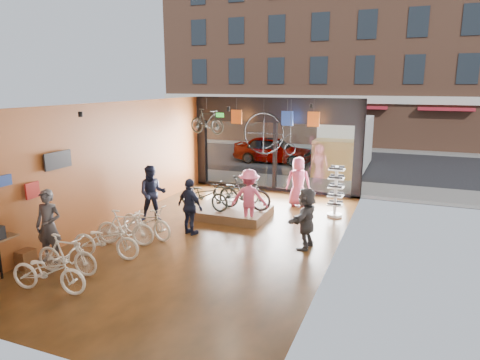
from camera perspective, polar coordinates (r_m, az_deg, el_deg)
The scene contains 35 objects.
ground_plane at distance 12.57m, azimuth -3.62°, elevation -7.62°, with size 7.00×12.00×0.04m, color black.
ceiling at distance 11.79m, azimuth -3.88°, elevation 10.15°, with size 7.00×12.00×0.04m, color black.
wall_left at distance 13.89m, azimuth -16.99°, elevation 2.04°, with size 0.04×12.00×3.80m, color #9D4C1E.
wall_right at distance 11.02m, azimuth 13.03°, elevation -0.44°, with size 0.04×12.00×3.80m, color beige.
wall_back at distance 7.29m, azimuth -24.71°, elevation -8.16°, with size 7.00×0.04×3.80m, color beige.
storefront at distance 17.56m, azimuth 4.71°, elevation 4.70°, with size 7.00×0.26×3.80m, color black, non-canonical shape.
exit_sign at distance 18.17m, azimuth -2.67°, elevation 8.65°, with size 0.35×0.06×0.18m, color #198C26.
street_road at distance 26.49m, azimuth 10.39°, elevation 3.09°, with size 30.00×18.00×0.02m, color black.
sidewalk_near at distance 19.03m, azimuth 5.67°, elevation -0.32°, with size 30.00×2.40×0.12m, color slate.
sidewalk_far at distance 30.36m, azimuth 11.92°, elevation 4.38°, with size 30.00×2.00×0.12m, color slate.
opposite_building at distance 32.63m, azimuth 13.31°, elevation 17.11°, with size 26.00×5.00×14.00m, color brown.
street_car at distance 23.98m, azimuth 4.38°, elevation 4.07°, with size 1.74×4.32×1.47m, color gray.
box_truck at distance 22.05m, azimuth 13.66°, elevation 4.48°, with size 2.21×6.64×2.62m, color silver, non-canonical shape.
floor_bike_0 at distance 10.11m, azimuth -24.18°, elevation -11.06°, with size 0.62×1.77×0.93m, color beige.
floor_bike_1 at distance 10.83m, azimuth -22.11°, elevation -9.19°, with size 0.45×1.60×0.96m, color beige.
floor_bike_2 at distance 11.43m, azimuth -17.49°, elevation -7.68°, with size 0.63×1.81×0.95m, color beige.
floor_bike_3 at distance 12.18m, azimuth -15.07°, elevation -6.15°, with size 0.47×1.65×0.99m, color beige.
floor_bike_4 at distance 12.63m, azimuth -12.41°, elevation -5.40°, with size 0.64×1.83×0.96m, color beige.
display_platform at distance 14.27m, azimuth -1.13°, elevation -4.37°, with size 2.40×1.80×0.30m, color #48351C.
display_bike_left at distance 14.05m, azimuth -4.81°, elevation -2.00°, with size 0.64×1.84×0.96m, color black.
display_bike_mid at distance 13.96m, azimuth 0.58°, elevation -1.77°, with size 0.52×1.83×1.10m, color black.
display_bike_right at distance 14.72m, azimuth -0.56°, elevation -1.43°, with size 0.58×1.67×0.88m, color black.
customer_0 at distance 11.58m, azimuth -24.13°, elevation -5.63°, with size 0.67×0.44×1.84m, color #3F3F44.
customer_1 at distance 13.96m, azimuth -11.59°, elevation -1.77°, with size 0.89×0.69×1.82m, color #161C33.
customer_2 at distance 12.57m, azimuth -6.66°, elevation -3.55°, with size 0.98×0.41×1.68m, color #161C33.
customer_3 at distance 13.26m, azimuth 1.24°, elevation -2.37°, with size 1.15×0.66×1.78m, color #CC4C72.
customer_4 at distance 15.53m, azimuth 7.76°, elevation -0.21°, with size 0.87×0.57×1.79m, color #CC4C72.
customer_5 at distance 11.59m, azimuth 8.81°, elevation -5.04°, with size 1.56×0.50×1.68m, color #3F3F44.
sunglasses_rack at distance 14.49m, azimuth 12.63°, elevation -1.50°, with size 0.51×0.42×1.72m, color white, non-canonical shape.
wall_merch at distance 11.48m, azimuth -27.14°, elevation -4.11°, with size 0.40×2.40×2.60m, color navy, non-canonical shape.
penny_farthing at distance 15.77m, azimuth 4.27°, elevation 5.99°, with size 1.93×0.06×1.55m, color black, non-canonical shape.
hung_bike at distance 16.58m, azimuth -4.45°, elevation 7.80°, with size 0.45×1.58×0.95m, color black.
jersey_left at distance 17.14m, azimuth -0.47°, elevation 8.42°, with size 0.45×0.03×0.55m, color #CC5919.
jersey_mid at distance 16.47m, azimuth 6.31°, elevation 8.16°, with size 0.45×0.03×0.55m, color #1E3F99.
jersey_right at distance 16.23m, azimuth 9.78°, elevation 7.99°, with size 0.45×0.03×0.55m, color #CC5919.
Camera 1 is at (5.08, -10.63, 4.36)m, focal length 32.00 mm.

